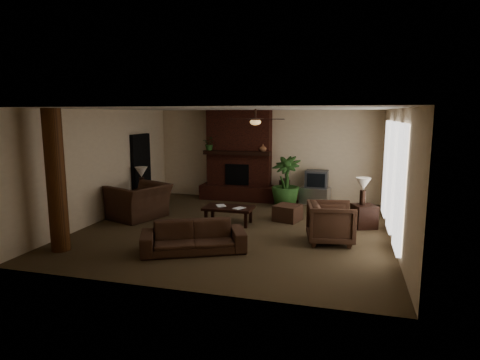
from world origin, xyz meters
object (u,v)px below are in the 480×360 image
(ottoman, at_px, (288,213))
(floor_plant, at_px, (286,193))
(coffee_table, at_px, (229,209))
(armchair_left, at_px, (139,196))
(log_column, at_px, (56,181))
(sofa, at_px, (193,232))
(lamp_right, at_px, (363,186))
(side_table_right, at_px, (364,216))
(side_table_left, at_px, (142,199))
(floor_vase, at_px, (285,189))
(tv_stand, at_px, (315,196))
(lamp_left, at_px, (141,174))
(armchair_right, at_px, (331,221))

(ottoman, bearing_deg, floor_plant, 100.87)
(coffee_table, bearing_deg, armchair_left, -178.08)
(log_column, xyz_separation_m, sofa, (2.59, 0.62, -1.00))
(log_column, bearing_deg, lamp_right, 29.41)
(side_table_right, bearing_deg, side_table_left, 176.37)
(side_table_left, height_order, side_table_right, same)
(floor_vase, xyz_separation_m, side_table_right, (2.25, -2.17, -0.16))
(sofa, distance_m, coffee_table, 2.11)
(armchair_left, xyz_separation_m, coffee_table, (2.40, 0.08, -0.22))
(tv_stand, height_order, floor_plant, floor_plant)
(sofa, bearing_deg, tv_stand, 43.82)
(sofa, bearing_deg, armchair_left, 114.20)
(tv_stand, bearing_deg, floor_vase, -161.92)
(sofa, xyz_separation_m, floor_vase, (1.05, 4.81, 0.04))
(sofa, distance_m, side_table_left, 4.12)
(tv_stand, relative_size, lamp_right, 1.31)
(floor_plant, bearing_deg, lamp_left, -162.85)
(log_column, bearing_deg, tv_stand, 50.67)
(lamp_right, bearing_deg, ottoman, 175.99)
(armchair_left, xyz_separation_m, lamp_right, (5.57, 0.64, 0.41))
(ottoman, relative_size, floor_plant, 0.41)
(armchair_right, height_order, floor_plant, armchair_right)
(armchair_left, relative_size, side_table_left, 2.47)
(sofa, height_order, coffee_table, sofa)
(side_table_right, bearing_deg, armchair_left, -173.77)
(sofa, relative_size, side_table_left, 3.68)
(floor_plant, relative_size, side_table_right, 2.69)
(log_column, distance_m, armchair_left, 2.78)
(armchair_right, xyz_separation_m, floor_plant, (-1.42, 3.01, -0.06))
(sofa, height_order, armchair_right, armchair_right)
(side_table_right, bearing_deg, floor_plant, 142.60)
(armchair_left, height_order, floor_plant, armchair_left)
(log_column, xyz_separation_m, side_table_right, (5.90, 3.26, -1.12))
(sofa, height_order, floor_vase, sofa)
(log_column, relative_size, armchair_left, 2.06)
(coffee_table, xyz_separation_m, side_table_left, (-2.88, 0.92, -0.10))
(armchair_left, bearing_deg, coffee_table, 112.25)
(sofa, xyz_separation_m, side_table_right, (3.31, 2.64, -0.12))
(lamp_right, bearing_deg, log_column, -150.59)
(armchair_left, height_order, tv_stand, armchair_left)
(side_table_left, bearing_deg, lamp_left, 90.00)
(armchair_right, bearing_deg, log_column, 100.40)
(ottoman, relative_size, side_table_left, 1.09)
(tv_stand, bearing_deg, floor_plant, -130.07)
(floor_vase, relative_size, side_table_left, 1.40)
(ottoman, xyz_separation_m, side_table_left, (-4.24, 0.23, 0.08))
(floor_plant, distance_m, side_table_right, 2.70)
(armchair_right, relative_size, tv_stand, 1.11)
(tv_stand, xyz_separation_m, side_table_left, (-4.75, -1.90, 0.03))
(log_column, distance_m, floor_plant, 6.25)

